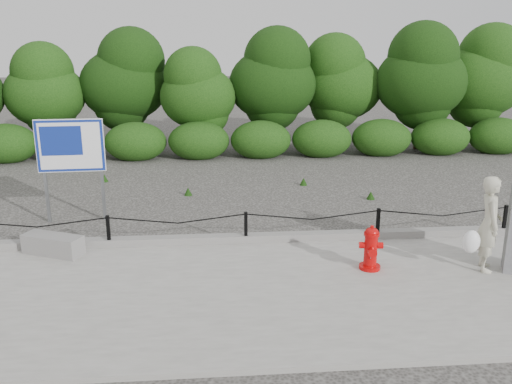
{
  "coord_description": "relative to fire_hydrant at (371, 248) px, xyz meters",
  "views": [
    {
      "loc": [
        -0.6,
        -9.42,
        3.79
      ],
      "look_at": [
        0.21,
        0.2,
        1.0
      ],
      "focal_mm": 38.0,
      "sensor_mm": 36.0,
      "label": 1
    }
  ],
  "objects": [
    {
      "name": "chain_barrier",
      "position": [
        -1.97,
        1.35,
        0.02
      ],
      "size": [
        10.06,
        0.06,
        0.6
      ],
      "color": "black",
      "rests_on": "sidewalk"
    },
    {
      "name": "fire_hydrant",
      "position": [
        0.0,
        0.0,
        0.0
      ],
      "size": [
        0.4,
        0.42,
        0.75
      ],
      "rotation": [
        0.0,
        0.0,
        -0.13
      ],
      "color": "#BF0707",
      "rests_on": "sidewalk"
    },
    {
      "name": "ground",
      "position": [
        -1.97,
        1.35,
        -0.44
      ],
      "size": [
        90.0,
        90.0,
        0.0
      ],
      "primitive_type": "plane",
      "color": "#2D2B28",
      "rests_on": "ground"
    },
    {
      "name": "sidewalk",
      "position": [
        -1.97,
        -0.65,
        -0.4
      ],
      "size": [
        14.0,
        4.0,
        0.08
      ],
      "primitive_type": "cube",
      "color": "gray",
      "rests_on": "ground"
    },
    {
      "name": "advertising_sign",
      "position": [
        -5.45,
        3.07,
        1.1
      ],
      "size": [
        1.36,
        0.17,
        2.18
      ],
      "rotation": [
        0.0,
        0.0,
        0.05
      ],
      "color": "slate",
      "rests_on": "ground"
    },
    {
      "name": "concrete_block",
      "position": [
        -5.39,
        1.1,
        -0.19
      ],
      "size": [
        1.14,
        0.78,
        0.34
      ],
      "primitive_type": "cube",
      "rotation": [
        0.0,
        0.0,
        -0.42
      ],
      "color": "gray",
      "rests_on": "sidewalk"
    },
    {
      "name": "pedestrian",
      "position": [
        1.86,
        -0.18,
        0.42
      ],
      "size": [
        0.76,
        0.66,
        1.58
      ],
      "rotation": [
        0.0,
        0.0,
        1.28
      ],
      "color": "#BCB9A1",
      "rests_on": "sidewalk"
    },
    {
      "name": "treeline",
      "position": [
        -0.97,
        10.31,
        1.89
      ],
      "size": [
        20.19,
        3.41,
        4.18
      ],
      "color": "black",
      "rests_on": "ground"
    },
    {
      "name": "curb",
      "position": [
        -1.97,
        1.4,
        -0.29
      ],
      "size": [
        14.0,
        0.22,
        0.14
      ],
      "primitive_type": "cube",
      "color": "slate",
      "rests_on": "sidewalk"
    }
  ]
}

